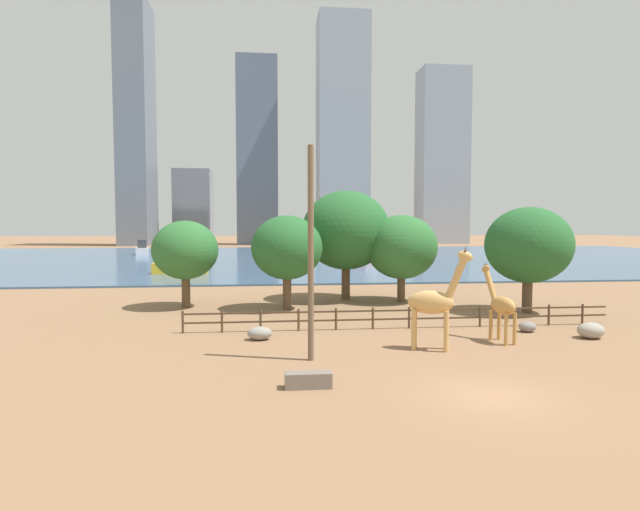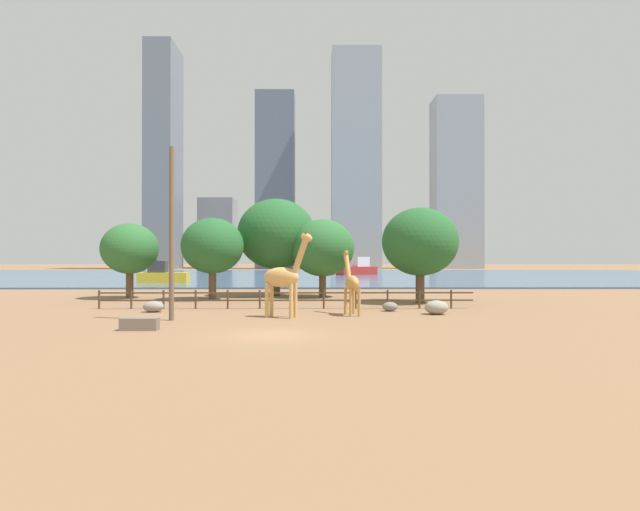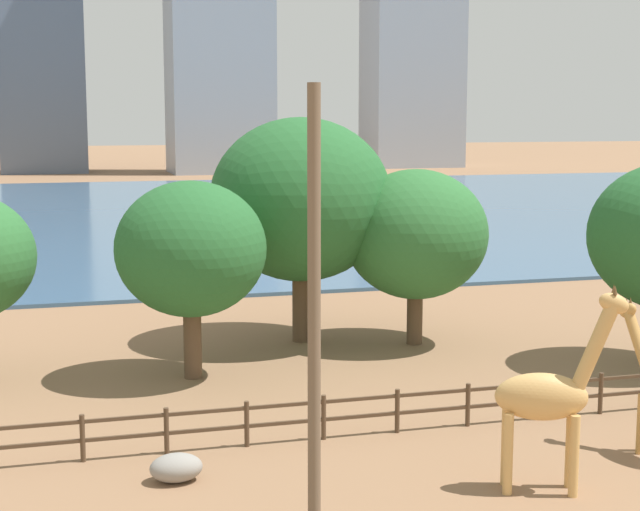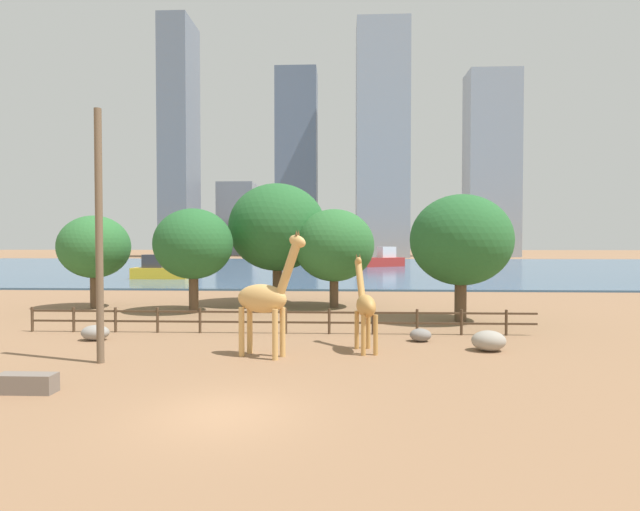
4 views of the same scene
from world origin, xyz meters
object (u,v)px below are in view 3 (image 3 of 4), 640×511
at_px(boulder_small, 176,468).
at_px(boat_tug, 283,195).
at_px(giraffe_tall, 549,396).
at_px(tree_left_small, 191,250).
at_px(utility_pole, 314,320).
at_px(tree_right_small, 416,235).
at_px(tree_center_broad, 301,200).

relative_size(boulder_small, boat_tug, 0.16).
relative_size(giraffe_tall, boat_tug, 0.60).
relative_size(tree_left_small, boat_tug, 0.81).
distance_m(utility_pole, tree_right_small, 18.97).
xyz_separation_m(utility_pole, tree_center_broad, (4.52, 18.44, 0.87)).
bearing_deg(tree_left_small, tree_right_small, 16.21).
height_order(tree_center_broad, boat_tug, tree_center_broad).
bearing_deg(boulder_small, giraffe_tall, -19.49).
xyz_separation_m(giraffe_tall, tree_right_small, (2.54, 15.50, 2.04)).
distance_m(tree_center_broad, tree_left_small, 6.81).
bearing_deg(utility_pole, boulder_small, 118.97).
bearing_deg(tree_right_small, tree_left_small, -163.79).
relative_size(boulder_small, tree_right_small, 0.19).
xyz_separation_m(giraffe_tall, boulder_small, (-8.69, 3.08, -2.05)).
bearing_deg(tree_center_broad, utility_pole, -103.76).
bearing_deg(boat_tug, utility_pole, 47.26).
relative_size(utility_pole, boat_tug, 1.14).
distance_m(giraffe_tall, boulder_small, 9.45).
height_order(giraffe_tall, utility_pole, utility_pole).
bearing_deg(boulder_small, tree_right_small, 47.87).
bearing_deg(boat_tug, tree_right_small, 52.12).
bearing_deg(tree_right_small, boat_tug, 81.81).
relative_size(tree_center_broad, boat_tug, 1.05).
xyz_separation_m(giraffe_tall, boat_tug, (10.62, 71.64, -0.98)).
height_order(boulder_small, boat_tug, boat_tug).
height_order(tree_left_small, tree_right_small, tree_right_small).
height_order(giraffe_tall, tree_center_broad, tree_center_broad).
bearing_deg(boulder_small, tree_left_small, 79.14).
relative_size(utility_pole, tree_center_broad, 1.08).
bearing_deg(boat_tug, tree_left_small, 43.79).
distance_m(utility_pole, boat_tug, 74.94).
distance_m(boulder_small, tree_left_small, 10.73).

